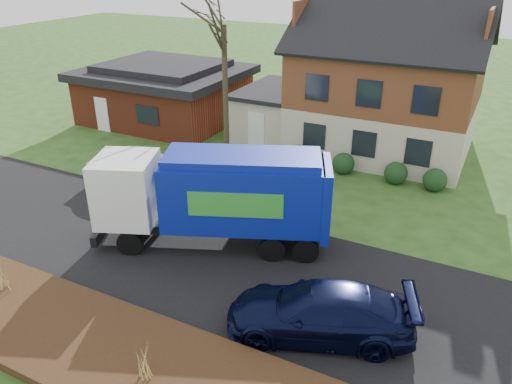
% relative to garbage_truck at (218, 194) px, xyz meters
% --- Properties ---
extents(ground, '(120.00, 120.00, 0.00)m').
position_rel_garbage_truck_xyz_m(ground, '(0.86, -1.10, -2.12)').
color(ground, '#264717').
rests_on(ground, ground).
extents(road, '(80.00, 7.00, 0.02)m').
position_rel_garbage_truck_xyz_m(road, '(0.86, -1.10, -2.11)').
color(road, black).
rests_on(road, ground).
extents(mulch_verge, '(80.00, 3.50, 0.30)m').
position_rel_garbage_truck_xyz_m(mulch_verge, '(0.86, -6.40, -1.97)').
color(mulch_verge, black).
rests_on(mulch_verge, ground).
extents(main_house, '(12.95, 8.95, 9.26)m').
position_rel_garbage_truck_xyz_m(main_house, '(2.35, 12.81, 1.91)').
color(main_house, beige).
rests_on(main_house, ground).
extents(ranch_house, '(9.80, 8.20, 3.70)m').
position_rel_garbage_truck_xyz_m(ranch_house, '(-11.14, 11.90, -0.31)').
color(ranch_house, maroon).
rests_on(ranch_house, ground).
extents(garbage_truck, '(8.81, 5.41, 3.68)m').
position_rel_garbage_truck_xyz_m(garbage_truck, '(0.00, 0.00, 0.00)').
color(garbage_truck, black).
rests_on(garbage_truck, ground).
extents(silver_sedan, '(5.18, 2.49, 1.64)m').
position_rel_garbage_truck_xyz_m(silver_sedan, '(-5.89, 2.82, -1.30)').
color(silver_sedan, '#A6A8AD').
rests_on(silver_sedan, ground).
extents(navy_wagon, '(5.76, 3.85, 1.55)m').
position_rel_garbage_truck_xyz_m(navy_wagon, '(5.10, -2.94, -1.35)').
color(navy_wagon, black).
rests_on(navy_wagon, ground).
extents(tree_front_west, '(3.20, 3.20, 9.52)m').
position_rel_garbage_truck_xyz_m(tree_front_west, '(-4.26, 7.95, 5.72)').
color(tree_front_west, '#3B3323').
rests_on(tree_front_west, ground).
extents(grass_clump_west, '(0.37, 0.30, 0.98)m').
position_rel_garbage_truck_xyz_m(grass_clump_west, '(-4.48, -5.82, -1.33)').
color(grass_clump_west, tan).
rests_on(grass_clump_west, mulch_verge).
extents(grass_clump_mid, '(0.32, 0.26, 0.89)m').
position_rel_garbage_truck_xyz_m(grass_clump_mid, '(1.86, -6.70, -1.38)').
color(grass_clump_mid, tan).
rests_on(grass_clump_mid, mulch_verge).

